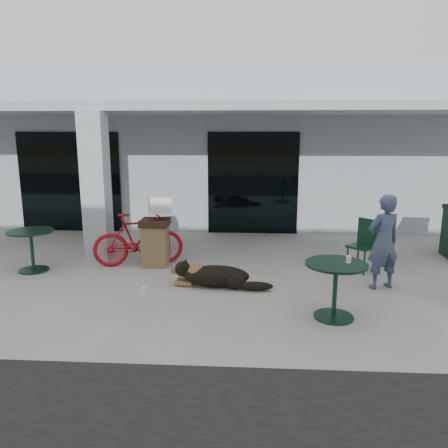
# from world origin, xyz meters

# --- Properties ---
(ground) EXTENTS (80.00, 80.00, 0.00)m
(ground) POSITION_xyz_m (0.00, 0.00, 0.00)
(ground) COLOR #A8A69E
(ground) RESTS_ON ground
(building) EXTENTS (22.00, 7.00, 4.50)m
(building) POSITION_xyz_m (0.00, 8.50, 2.25)
(building) COLOR #A5B1BA
(building) RESTS_ON ground
(storefront_glass_left) EXTENTS (2.80, 0.06, 2.70)m
(storefront_glass_left) POSITION_xyz_m (-3.20, 4.98, 1.35)
(storefront_glass_left) COLOR black
(storefront_glass_left) RESTS_ON ground
(storefront_glass_right) EXTENTS (2.40, 0.06, 2.70)m
(storefront_glass_right) POSITION_xyz_m (1.80, 4.98, 1.35)
(storefront_glass_right) COLOR black
(storefront_glass_right) RESTS_ON ground
(column) EXTENTS (0.50, 0.50, 3.12)m
(column) POSITION_xyz_m (-1.50, 2.30, 1.56)
(column) COLOR #A5B1BA
(column) RESTS_ON ground
(overhang) EXTENTS (22.00, 2.80, 0.18)m
(overhang) POSITION_xyz_m (0.00, 3.60, 3.21)
(overhang) COLOR #A5B1BA
(overhang) RESTS_ON column
(bicycle) EXTENTS (1.89, 1.01, 1.10)m
(bicycle) POSITION_xyz_m (-0.54, 1.90, 0.55)
(bicycle) COLOR #AE0E1B
(bicycle) RESTS_ON ground
(laundry_basket) EXTENTS (0.57, 0.67, 0.34)m
(laundry_basket) POSITION_xyz_m (-0.11, 2.03, 1.27)
(laundry_basket) COLOR white
(laundry_basket) RESTS_ON bicycle
(dog) EXTENTS (1.39, 0.59, 0.45)m
(dog) POSITION_xyz_m (1.16, 0.70, 0.22)
(dog) COLOR black
(dog) RESTS_ON ground
(cup_near_dog) EXTENTS (0.09, 0.09, 0.10)m
(cup_near_dog) POSITION_xyz_m (-0.06, 0.39, 0.05)
(cup_near_dog) COLOR white
(cup_near_dog) RESTS_ON ground
(cafe_table_near) EXTENTS (1.09, 1.09, 0.82)m
(cafe_table_near) POSITION_xyz_m (-2.53, 1.39, 0.41)
(cafe_table_near) COLOR #133724
(cafe_table_near) RESTS_ON ground
(cafe_table_far) EXTENTS (1.19, 1.19, 0.85)m
(cafe_table_far) POSITION_xyz_m (3.00, -0.50, 0.42)
(cafe_table_far) COLOR #133724
(cafe_table_far) RESTS_ON ground
(cafe_chair_far_b) EXTENTS (0.68, 0.68, 1.02)m
(cafe_chair_far_b) POSITION_xyz_m (3.94, 1.80, 0.51)
(cafe_chair_far_b) COLOR #133724
(cafe_chair_far_b) RESTS_ON ground
(person) EXTENTS (0.71, 0.58, 1.67)m
(person) POSITION_xyz_m (4.05, 0.83, 0.84)
(person) COLOR #3C4865
(person) RESTS_ON ground
(cup_on_table) EXTENTS (0.10, 0.10, 0.10)m
(cup_on_table) POSITION_xyz_m (3.18, -0.47, 0.90)
(cup_on_table) COLOR white
(cup_on_table) RESTS_ON cafe_table_far
(trash_receptacle) EXTENTS (0.57, 0.57, 0.96)m
(trash_receptacle) POSITION_xyz_m (-0.19, 1.92, 0.48)
(trash_receptacle) COLOR brown
(trash_receptacle) RESTS_ON ground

